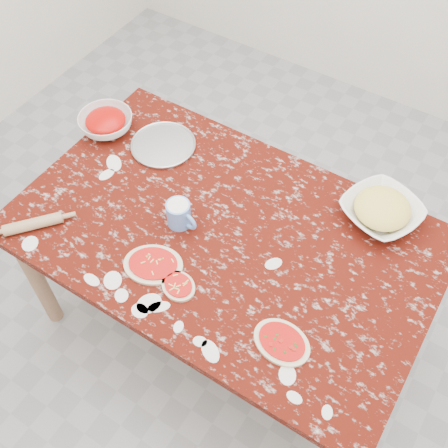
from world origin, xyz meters
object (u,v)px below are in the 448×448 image
pizza_tray (163,145)px  flour_mug (179,214)px  sauce_bowl (106,123)px  rolling_pin (33,224)px  cheese_bowl (381,212)px  worktable (224,244)px

pizza_tray → flour_mug: flour_mug is taller
sauce_bowl → flour_mug: bearing=-23.8°
flour_mug → rolling_pin: 0.56m
sauce_bowl → cheese_bowl: (1.21, 0.19, -0.00)m
pizza_tray → cheese_bowl: bearing=8.4°
cheese_bowl → flour_mug: bearing=-145.4°
worktable → cheese_bowl: (0.47, 0.38, 0.12)m
pizza_tray → rolling_pin: size_ratio=1.24×
rolling_pin → flour_mug: bearing=34.6°
worktable → flour_mug: (-0.16, -0.05, 0.14)m
cheese_bowl → flour_mug: size_ratio=2.07×
flour_mug → cheese_bowl: bearing=34.6°
pizza_tray → flour_mug: (0.30, -0.30, 0.05)m
sauce_bowl → cheese_bowl: bearing=8.7°
pizza_tray → worktable: bearing=-27.7°
rolling_pin → pizza_tray: bearing=75.7°
pizza_tray → rolling_pin: 0.64m
sauce_bowl → flour_mug: (0.58, -0.25, 0.02)m
worktable → cheese_bowl: 0.62m
rolling_pin → worktable: bearing=30.8°
flour_mug → pizza_tray: bearing=135.2°
pizza_tray → sauce_bowl: (-0.27, -0.05, 0.03)m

